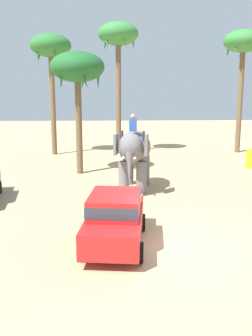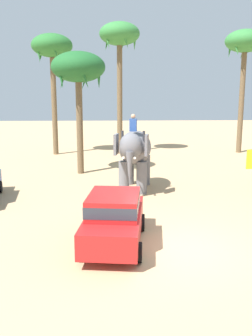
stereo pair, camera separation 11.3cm
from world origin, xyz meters
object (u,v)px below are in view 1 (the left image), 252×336
Objects in this scene: car_sedan_foreground at (115,217)px; palm_tree_near_hut at (118,39)px; palm_tree_far_back at (243,46)px; elephant_with_mahout at (134,151)px; palm_tree_left_of_road at (51,50)px; palm_tree_behind_elephant at (77,70)px.

car_sedan_foreground is 20.75m from palm_tree_near_hut.
palm_tree_far_back is at bearing 0.15° from palm_tree_near_hut.
car_sedan_foreground is 7.13m from elephant_with_mahout.
palm_tree_near_hut is (0.73, 19.06, 8.18)m from car_sedan_foreground.
palm_tree_left_of_road is at bearing 103.59° from car_sedan_foreground.
palm_tree_behind_elephant is at bearing -148.17° from palm_tree_far_back.
palm_tree_left_of_road reaches higher than palm_tree_behind_elephant.
elephant_with_mahout is at bearing -128.68° from palm_tree_far_back.
elephant_with_mahout is 14.04m from palm_tree_near_hut.
palm_tree_left_of_road is at bearing 115.63° from elephant_with_mahout.
palm_tree_near_hut reaches higher than palm_tree_behind_elephant.
car_sedan_foreground is at bearing -92.21° from palm_tree_near_hut.
palm_tree_near_hut is at bearing 87.79° from car_sedan_foreground.
palm_tree_behind_elephant is 15.22m from palm_tree_far_back.
palm_tree_behind_elephant is 0.77× the size of palm_tree_left_of_road.
car_sedan_foreground is 20.67m from palm_tree_left_of_road.
palm_tree_near_hut reaches higher than elephant_with_mahout.
palm_tree_left_of_road reaches higher than car_sedan_foreground.
palm_tree_near_hut is 1.05× the size of palm_tree_far_back.
palm_tree_near_hut is (2.66, 7.90, 2.89)m from palm_tree_behind_elephant.
palm_tree_near_hut reaches higher than palm_tree_left_of_road.
car_sedan_foreground is 0.41× the size of palm_tree_near_hut.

